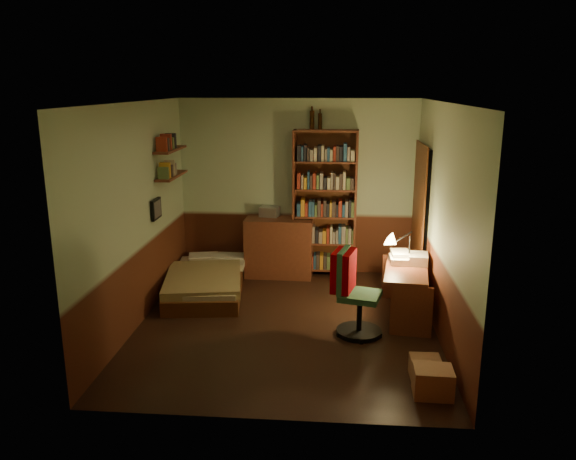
# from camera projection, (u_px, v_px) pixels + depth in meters

# --- Properties ---
(floor) EXTENTS (3.50, 4.00, 0.02)m
(floor) POSITION_uv_depth(u_px,v_px,m) (286.00, 324.00, 6.75)
(floor) COLOR black
(floor) RESTS_ON ground
(ceiling) EXTENTS (3.50, 4.00, 0.02)m
(ceiling) POSITION_uv_depth(u_px,v_px,m) (286.00, 101.00, 6.09)
(ceiling) COLOR silver
(ceiling) RESTS_ON wall_back
(wall_back) EXTENTS (3.50, 0.02, 2.60)m
(wall_back) POSITION_uv_depth(u_px,v_px,m) (298.00, 187.00, 8.36)
(wall_back) COLOR #9BB28D
(wall_back) RESTS_ON ground
(wall_left) EXTENTS (0.02, 4.00, 2.60)m
(wall_left) POSITION_uv_depth(u_px,v_px,m) (137.00, 216.00, 6.56)
(wall_left) COLOR #9BB28D
(wall_left) RESTS_ON ground
(wall_right) EXTENTS (0.02, 4.00, 2.60)m
(wall_right) POSITION_uv_depth(u_px,v_px,m) (443.00, 222.00, 6.28)
(wall_right) COLOR #9BB28D
(wall_right) RESTS_ON ground
(wall_front) EXTENTS (3.50, 0.02, 2.60)m
(wall_front) POSITION_uv_depth(u_px,v_px,m) (265.00, 277.00, 4.48)
(wall_front) COLOR #9BB28D
(wall_front) RESTS_ON ground
(doorway) EXTENTS (0.06, 0.90, 2.00)m
(doorway) POSITION_uv_depth(u_px,v_px,m) (420.00, 220.00, 7.61)
(doorway) COLOR black
(doorway) RESTS_ON ground
(door_trim) EXTENTS (0.02, 0.98, 2.08)m
(door_trim) POSITION_uv_depth(u_px,v_px,m) (418.00, 220.00, 7.62)
(door_trim) COLOR #472310
(door_trim) RESTS_ON ground
(bed) EXTENTS (1.14, 1.86, 0.52)m
(bed) POSITION_uv_depth(u_px,v_px,m) (206.00, 274.00, 7.71)
(bed) COLOR olive
(bed) RESTS_ON ground
(dresser) EXTENTS (1.00, 0.52, 0.88)m
(dresser) POSITION_uv_depth(u_px,v_px,m) (279.00, 247.00, 8.36)
(dresser) COLOR #5B2A1A
(dresser) RESTS_ON ground
(mini_stereo) EXTENTS (0.31, 0.26, 0.15)m
(mini_stereo) POSITION_uv_depth(u_px,v_px,m) (270.00, 211.00, 8.36)
(mini_stereo) COLOR #B2B2B7
(mini_stereo) RESTS_ON dresser
(bookshelf) EXTENTS (0.94, 0.34, 2.17)m
(bookshelf) POSITION_uv_depth(u_px,v_px,m) (325.00, 204.00, 8.23)
(bookshelf) COLOR #5B2A1A
(bookshelf) RESTS_ON ground
(bottle_left) EXTENTS (0.07, 0.07, 0.26)m
(bottle_left) POSITION_uv_depth(u_px,v_px,m) (312.00, 120.00, 8.04)
(bottle_left) COLOR black
(bottle_left) RESTS_ON bookshelf
(bottle_right) EXTENTS (0.07, 0.07, 0.22)m
(bottle_right) POSITION_uv_depth(u_px,v_px,m) (320.00, 121.00, 8.04)
(bottle_right) COLOR black
(bottle_right) RESTS_ON bookshelf
(desk) EXTENTS (0.65, 1.25, 0.64)m
(desk) POSITION_uv_depth(u_px,v_px,m) (405.00, 292.00, 6.89)
(desk) COLOR #5B2A1A
(desk) RESTS_ON ground
(paper_stack) EXTENTS (0.26, 0.33, 0.12)m
(paper_stack) POSITION_uv_depth(u_px,v_px,m) (418.00, 259.00, 6.93)
(paper_stack) COLOR silver
(paper_stack) RESTS_ON desk
(desk_lamp) EXTENTS (0.24, 0.24, 0.63)m
(desk_lamp) POSITION_uv_depth(u_px,v_px,m) (410.00, 239.00, 6.87)
(desk_lamp) COLOR black
(desk_lamp) RESTS_ON desk
(office_chair) EXTENTS (0.54, 0.50, 0.90)m
(office_chair) POSITION_uv_depth(u_px,v_px,m) (360.00, 297.00, 6.35)
(office_chair) COLOR #2D5B3B
(office_chair) RESTS_ON ground
(red_jacket) EXTENTS (0.35, 0.44, 0.46)m
(red_jacket) POSITION_uv_depth(u_px,v_px,m) (341.00, 234.00, 6.38)
(red_jacket) COLOR #9F0008
(red_jacket) RESTS_ON office_chair
(wall_shelf_lower) EXTENTS (0.20, 0.90, 0.03)m
(wall_shelf_lower) POSITION_uv_depth(u_px,v_px,m) (172.00, 176.00, 7.54)
(wall_shelf_lower) COLOR #5B2A1A
(wall_shelf_lower) RESTS_ON wall_left
(wall_shelf_upper) EXTENTS (0.20, 0.90, 0.03)m
(wall_shelf_upper) POSITION_uv_depth(u_px,v_px,m) (170.00, 150.00, 7.45)
(wall_shelf_upper) COLOR #5B2A1A
(wall_shelf_upper) RESTS_ON wall_left
(framed_picture) EXTENTS (0.04, 0.32, 0.26)m
(framed_picture) POSITION_uv_depth(u_px,v_px,m) (156.00, 209.00, 7.15)
(framed_picture) COLOR black
(framed_picture) RESTS_ON wall_left
(cardboard_box_a) EXTENTS (0.36, 0.29, 0.27)m
(cardboard_box_a) POSITION_uv_depth(u_px,v_px,m) (433.00, 382.00, 5.17)
(cardboard_box_a) COLOR #966A4A
(cardboard_box_a) RESTS_ON ground
(cardboard_box_b) EXTENTS (0.29, 0.24, 0.21)m
(cardboard_box_b) POSITION_uv_depth(u_px,v_px,m) (425.00, 367.00, 5.50)
(cardboard_box_b) COLOR #966A4A
(cardboard_box_b) RESTS_ON ground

